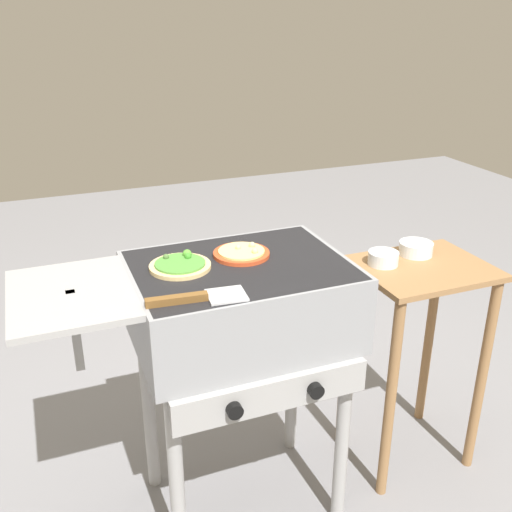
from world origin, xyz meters
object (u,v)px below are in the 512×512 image
at_px(pizza_veggie, 180,265).
at_px(pizza_cheese, 242,253).
at_px(grill, 237,310).
at_px(topping_bowl_far, 416,249).
at_px(topping_bowl_near, 383,259).
at_px(prep_table, 416,325).
at_px(spatula, 198,298).

relative_size(pizza_veggie, pizza_cheese, 1.04).
distance_m(grill, topping_bowl_far, 0.72).
bearing_deg(topping_bowl_far, pizza_cheese, -177.37).
distance_m(pizza_veggie, topping_bowl_near, 0.71).
height_order(topping_bowl_near, topping_bowl_far, same).
relative_size(pizza_veggie, prep_table, 0.23).
xyz_separation_m(prep_table, topping_bowl_far, (0.03, 0.09, 0.25)).
bearing_deg(topping_bowl_far, spatula, -163.06).
xyz_separation_m(grill, pizza_veggie, (-0.15, 0.05, 0.15)).
bearing_deg(topping_bowl_near, grill, -173.24).
xyz_separation_m(pizza_veggie, spatula, (-0.01, -0.22, -0.00)).
bearing_deg(prep_table, pizza_veggie, 177.04).
bearing_deg(topping_bowl_far, topping_bowl_near, -168.41).
distance_m(pizza_veggie, topping_bowl_far, 0.87).
relative_size(pizza_cheese, topping_bowl_near, 1.66).
relative_size(pizza_cheese, spatula, 0.65).
bearing_deg(topping_bowl_near, pizza_cheese, 179.86).
distance_m(pizza_cheese, topping_bowl_far, 0.67).
bearing_deg(topping_bowl_near, pizza_veggie, -178.52).
xyz_separation_m(pizza_veggie, topping_bowl_far, (0.86, 0.05, -0.10)).
relative_size(prep_table, topping_bowl_far, 6.71).
distance_m(pizza_veggie, pizza_cheese, 0.20).
relative_size(topping_bowl_near, topping_bowl_far, 0.87).
bearing_deg(grill, topping_bowl_far, 7.83).
bearing_deg(topping_bowl_far, grill, -172.17).
distance_m(pizza_cheese, prep_table, 0.72).
bearing_deg(grill, prep_table, 0.37).
bearing_deg(prep_table, pizza_cheese, 174.37).
bearing_deg(spatula, prep_table, 11.64).
bearing_deg(prep_table, topping_bowl_far, 70.80).
distance_m(spatula, prep_table, 0.93).
relative_size(pizza_veggie, topping_bowl_far, 1.51).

